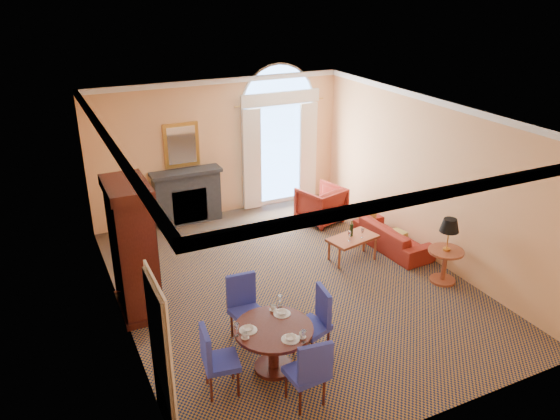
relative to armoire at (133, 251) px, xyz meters
name	(u,v)px	position (x,y,z in m)	size (l,w,h in m)	color
ground	(292,284)	(2.72, -0.39, -1.11)	(7.50, 7.50, 0.00)	#121C3B
room_envelope	(275,144)	(2.69, 0.28, 1.40)	(6.04, 7.52, 3.45)	#FBB778
armoire	(133,251)	(0.00, 0.00, 0.00)	(0.66, 1.18, 2.31)	#3C140D
dining_table	(274,339)	(1.42, -2.41, -0.59)	(1.13, 1.13, 0.91)	#3C140D
dining_chair_north	(244,303)	(1.35, -1.47, -0.51)	(0.54, 0.54, 1.05)	#2932A1
dining_chair_south	(310,370)	(1.53, -3.29, -0.51)	(0.51, 0.52, 1.05)	#2932A1
dining_chair_east	(317,318)	(2.18, -2.31, -0.51)	(0.60, 0.60, 1.05)	#2932A1
dining_chair_west	(214,357)	(0.50, -2.51, -0.51)	(0.54, 0.54, 1.05)	#2932A1
sofa	(393,237)	(5.27, 0.01, -0.84)	(1.84, 0.72, 0.54)	maroon
armchair	(321,204)	(4.60, 1.85, -0.69)	(0.90, 0.93, 0.84)	maroon
coffee_table	(353,239)	(4.24, -0.06, -0.65)	(1.08, 0.74, 0.83)	#9D4A2F
side_table	(447,244)	(5.32, -1.51, -0.33)	(0.65, 0.65, 1.25)	#9D4A2F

